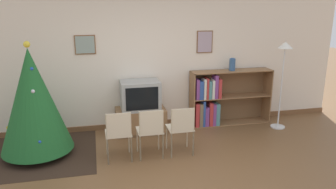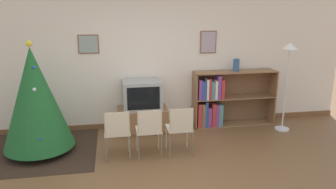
% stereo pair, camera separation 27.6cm
% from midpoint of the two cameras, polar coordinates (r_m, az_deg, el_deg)
% --- Properties ---
extents(ground_plane, '(24.00, 24.00, 0.00)m').
position_cam_midpoint_polar(ground_plane, '(4.53, -0.74, -16.17)').
color(ground_plane, brown).
extents(wall_back, '(8.09, 0.11, 2.70)m').
position_cam_midpoint_polar(wall_back, '(6.33, -5.40, 6.14)').
color(wall_back, silver).
rests_on(wall_back, ground_plane).
extents(area_rug, '(1.81, 1.72, 0.01)m').
position_cam_midpoint_polar(area_rug, '(5.88, -22.76, -9.60)').
color(area_rug, '#332319').
rests_on(area_rug, ground_plane).
extents(christmas_tree, '(1.12, 1.12, 1.84)m').
position_cam_midpoint_polar(christmas_tree, '(5.57, -23.75, -0.99)').
color(christmas_tree, maroon).
rests_on(christmas_tree, area_rug).
extents(tv_console, '(0.93, 0.52, 0.47)m').
position_cam_midpoint_polar(tv_console, '(6.28, -6.03, -4.51)').
color(tv_console, brown).
rests_on(tv_console, ground_plane).
extents(television, '(0.72, 0.51, 0.54)m').
position_cam_midpoint_polar(television, '(6.12, -6.16, -0.12)').
color(television, '#9E9E99').
rests_on(television, tv_console).
extents(folding_chair_left, '(0.40, 0.40, 0.82)m').
position_cam_midpoint_polar(folding_chair_left, '(5.13, -10.14, -6.56)').
color(folding_chair_left, beige).
rests_on(folding_chair_left, ground_plane).
extents(folding_chair_center, '(0.40, 0.40, 0.82)m').
position_cam_midpoint_polar(folding_chair_center, '(5.17, -4.60, -6.18)').
color(folding_chair_center, beige).
rests_on(folding_chair_center, ground_plane).
extents(folding_chair_right, '(0.40, 0.40, 0.82)m').
position_cam_midpoint_polar(folding_chair_right, '(5.25, 0.79, -5.75)').
color(folding_chair_right, beige).
rests_on(folding_chair_right, ground_plane).
extents(bookshelf, '(1.65, 0.36, 1.10)m').
position_cam_midpoint_polar(bookshelf, '(6.62, 7.19, -0.98)').
color(bookshelf, olive).
rests_on(bookshelf, ground_plane).
extents(vase, '(0.12, 0.12, 0.24)m').
position_cam_midpoint_polar(vase, '(6.57, 9.95, 5.21)').
color(vase, '#335684').
rests_on(vase, bookshelf).
extents(standing_lamp, '(0.28, 0.28, 1.70)m').
position_cam_midpoint_polar(standing_lamp, '(6.53, 18.37, 5.27)').
color(standing_lamp, silver).
rests_on(standing_lamp, ground_plane).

